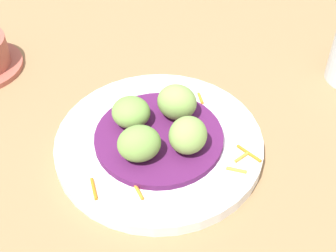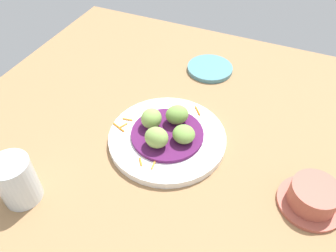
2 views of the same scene
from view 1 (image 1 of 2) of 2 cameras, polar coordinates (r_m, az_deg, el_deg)
table_surface at (r=68.42cm, az=-2.14°, el=0.00°), size 110.00×110.00×2.00cm
main_plate at (r=63.44cm, az=-1.02°, el=-2.11°), size 25.97×25.97×1.69cm
cabbage_bed at (r=62.52cm, az=-1.03°, el=-1.31°), size 15.98×15.98×0.85cm
carrot_garnish at (r=61.35cm, az=2.83°, el=-2.83°), size 21.53×17.14×0.40cm
guac_scoop_left at (r=62.68cm, az=-4.20°, el=1.56°), size 4.79×4.95×3.62cm
guac_scoop_center at (r=58.34cm, az=-3.28°, el=-1.98°), size 6.53×6.70×4.34cm
guac_scoop_right at (r=59.10cm, az=2.26°, el=-1.04°), size 5.60×5.43×4.51cm
guac_scoop_back at (r=63.13cm, az=0.98°, el=2.65°), size 4.61×5.21×4.56cm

